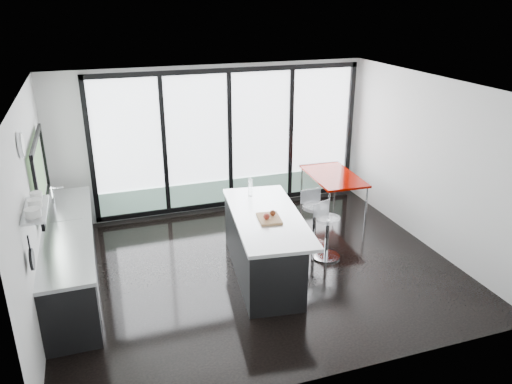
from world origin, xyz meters
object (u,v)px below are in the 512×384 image
object	(u,v)px
bar_stool_near	(327,237)
bar_stool_far	(314,226)
island	(262,244)
red_table	(332,194)

from	to	relation	value
bar_stool_near	bar_stool_far	size ratio (longest dim) A/B	0.94
island	bar_stool_near	xyz separation A→B (m)	(1.15, 0.11, -0.13)
island	bar_stool_far	bearing A→B (deg)	25.30
island	red_table	xyz separation A→B (m)	(2.03, 1.67, -0.09)
bar_stool_far	bar_stool_near	bearing A→B (deg)	-89.67
island	bar_stool_far	distance (m)	1.24
island	red_table	world-z (taller)	island
bar_stool_near	bar_stool_far	xyz separation A→B (m)	(-0.03, 0.42, 0.02)
island	red_table	bearing A→B (deg)	39.55
island	bar_stool_far	size ratio (longest dim) A/B	3.24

